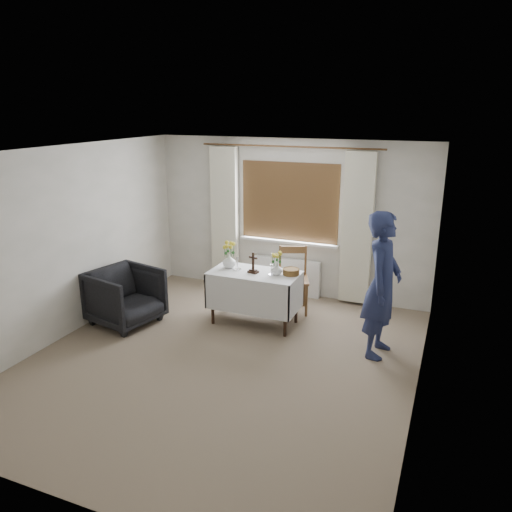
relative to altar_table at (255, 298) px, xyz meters
The scene contains 12 objects.
ground 1.21m from the altar_table, 87.51° to the right, with size 5.00×5.00×0.00m, color gray.
altar_table is the anchor object (origin of this frame).
wooden_chair 0.73m from the altar_table, 59.71° to the left, with size 0.45×0.45×0.97m, color brown, non-canonical shape.
armchair 1.82m from the altar_table, 158.03° to the right, with size 0.85×0.87×0.80m, color black.
person 1.86m from the altar_table, ahead, with size 0.66×0.43×1.81m, color #222B4F.
radiator 1.28m from the altar_table, 87.75° to the left, with size 1.10×0.10×0.60m, color white.
wooden_cross 0.53m from the altar_table, 118.45° to the right, with size 0.14×0.10×0.29m, color black, non-canonical shape.
candlestick_left 0.63m from the altar_table, behind, with size 0.11×0.11×0.39m, color white, non-canonical shape.
candlestick_right 0.59m from the altar_table, ahead, with size 0.09×0.09×0.31m, color white, non-canonical shape.
flower_vase_left 0.63m from the altar_table, behind, with size 0.19×0.19×0.20m, color white.
flower_vase_right 0.56m from the altar_table, ahead, with size 0.16×0.16×0.17m, color white.
wicker_basket 0.66m from the altar_table, 11.50° to the left, with size 0.23×0.23×0.09m, color brown.
Camera 1 is at (2.44, -4.89, 2.98)m, focal length 35.00 mm.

